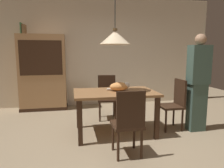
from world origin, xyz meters
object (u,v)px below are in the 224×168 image
chair_near_front (128,121)px  pendant_lamp (115,37)px  dining_table (115,97)px  person_standing (198,83)px  chair_right_side (174,102)px  chair_far_back (107,95)px  book_brown_thick (24,29)px  cat_sleeping (120,86)px  book_green_slim (21,29)px  hutch_bookcase (43,74)px

chair_near_front → pendant_lamp: 1.45m
dining_table → person_standing: 1.51m
chair_right_side → chair_far_back: same height
dining_table → book_brown_thick: book_brown_thick is taller
chair_near_front → person_standing: person_standing is taller
chair_right_side → cat_sleeping: 1.08m
dining_table → book_green_slim: (-1.86, 1.89, 1.33)m
hutch_bookcase → person_standing: (2.91, -2.03, -0.01)m
book_green_slim → book_brown_thick: size_ratio=1.08×
pendant_lamp → person_standing: bearing=-5.6°
cat_sleeping → chair_near_front: bearing=-96.0°
book_green_slim → book_brown_thick: bearing=0.0°
cat_sleeping → person_standing: bearing=-7.6°
chair_near_front → chair_far_back: 1.76m
person_standing → book_brown_thick: bearing=148.3°
hutch_bookcase → book_brown_thick: bearing=179.8°
cat_sleeping → hutch_bookcase: 2.39m
dining_table → chair_far_back: bearing=89.4°
cat_sleeping → dining_table: bearing=-156.9°
chair_far_back → hutch_bookcase: bearing=144.9°
dining_table → book_green_slim: book_green_slim is taller
person_standing → chair_right_side: bearing=158.0°
book_green_slim → hutch_bookcase: bearing=-0.2°
chair_near_front → hutch_bookcase: 3.13m
dining_table → hutch_bookcase: 2.37m
hutch_bookcase → book_brown_thick: 1.13m
chair_right_side → cat_sleeping: bearing=177.7°
chair_far_back → chair_near_front: bearing=-90.2°
cat_sleeping → book_green_slim: size_ratio=1.51×
chair_far_back → person_standing: bearing=-34.7°
chair_near_front → chair_far_back: size_ratio=1.00×
cat_sleeping → hutch_bookcase: hutch_bookcase is taller
dining_table → pendant_lamp: bearing=93.6°
cat_sleeping → pendant_lamp: bearing=-156.9°
pendant_lamp → book_green_slim: 2.67m
hutch_bookcase → book_brown_thick: book_brown_thick is taller
chair_right_side → chair_near_front: size_ratio=1.00×
book_green_slim → dining_table: bearing=-45.4°
dining_table → chair_far_back: size_ratio=1.51×
person_standing → cat_sleeping: bearing=172.4°
dining_table → hutch_bookcase: size_ratio=0.76×
chair_near_front → book_green_slim: book_green_slim is taller
book_brown_thick → cat_sleeping: bearing=-44.2°
chair_far_back → chair_right_side: bearing=-38.1°
dining_table → chair_far_back: chair_far_back is taller
dining_table → book_brown_thick: 2.92m
book_green_slim → person_standing: 4.07m
chair_far_back → book_brown_thick: (-1.81, 1.01, 1.45)m
cat_sleeping → pendant_lamp: 0.84m
cat_sleeping → book_brown_thick: bearing=135.8°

